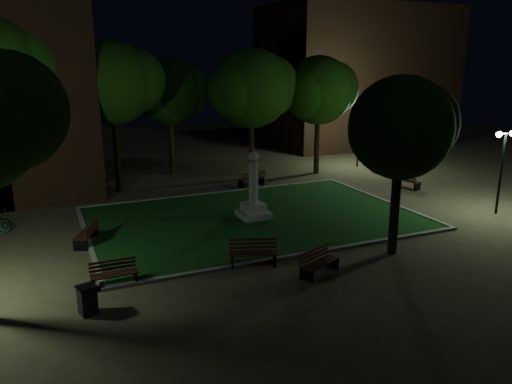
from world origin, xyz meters
TOP-DOWN VIEW (x-y plane):
  - ground at (0.00, 0.00)m, footprint 80.00×80.00m
  - lawn at (0.00, 2.00)m, footprint 15.00×10.00m
  - lawn_kerb at (0.00, 2.00)m, footprint 15.40×10.40m
  - monument at (0.00, 2.00)m, footprint 1.40×1.40m
  - building_far at (18.00, 20.00)m, footprint 16.00×10.00m
  - tree_north_wl at (-4.91, 10.04)m, footprint 5.70×4.65m
  - tree_north_er at (3.44, 9.93)m, footprint 6.04×4.93m
  - tree_ne at (8.02, 9.55)m, footprint 5.45×4.45m
  - tree_se at (3.31, -4.27)m, footprint 4.74×3.87m
  - tree_far_north at (-0.82, 13.66)m, footprint 5.41×4.42m
  - lamppost_se at (11.37, -2.08)m, footprint 1.18×0.28m
  - lamppost_ne at (11.74, 10.26)m, footprint 1.18×0.28m
  - bench_near_left at (-2.24, -3.13)m, footprint 1.88×1.17m
  - bench_near_right at (-0.48, -4.84)m, footprint 1.77×1.16m
  - bench_west_near at (-7.22, -2.82)m, footprint 1.56×0.56m
  - bench_left_side at (-7.63, 1.59)m, footprint 1.18×1.76m
  - bench_right_side at (10.66, 3.77)m, footprint 0.96×1.78m
  - bench_far_side at (2.46, 7.89)m, footprint 1.76×0.90m
  - trash_bin at (-8.24, -4.53)m, footprint 0.64×0.64m

SIDE VIEW (x-z plane):
  - ground at x=0.00m, z-range 0.00..0.00m
  - lawn at x=0.00m, z-range 0.00..0.08m
  - lawn_kerb at x=0.00m, z-range 0.00..0.12m
  - bench_west_near at x=-7.22m, z-range -0.02..0.83m
  - bench_left_side at x=-7.63m, z-range -0.03..0.89m
  - bench_near_right at x=-0.48m, z-range -0.03..0.89m
  - bench_far_side at x=2.46m, z-range -0.03..0.89m
  - bench_right_side at x=10.66m, z-range -0.03..0.90m
  - trash_bin at x=-8.24m, z-range 0.01..0.90m
  - bench_near_left at x=-2.24m, z-range -0.03..0.95m
  - monument at x=0.00m, z-range -0.64..2.56m
  - lamppost_se at x=11.37m, z-range 0.85..4.96m
  - lamppost_ne at x=11.74m, z-range 0.87..5.11m
  - tree_se at x=3.31m, z-range 1.50..8.39m
  - tree_far_north at x=-0.82m, z-range 1.60..9.23m
  - tree_ne at x=8.02m, z-range 1.63..9.35m
  - tree_north_er at x=3.44m, z-range 1.62..9.78m
  - building_far at x=18.00m, z-range 0.00..12.00m
  - tree_north_wl at x=-4.91m, z-range 1.91..10.41m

